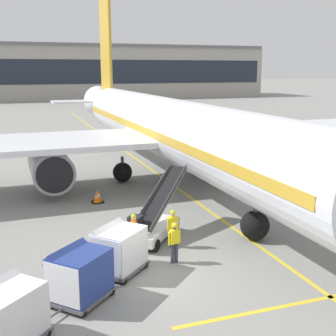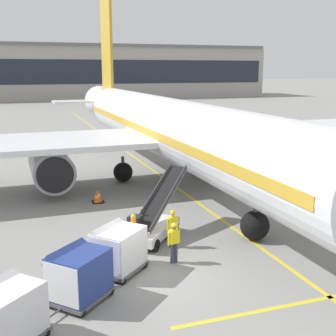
# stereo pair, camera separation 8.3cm
# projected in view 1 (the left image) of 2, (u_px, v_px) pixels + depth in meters

# --- Properties ---
(ground_plane) EXTENTS (600.00, 600.00, 0.00)m
(ground_plane) POSITION_uv_depth(u_px,v_px,m) (152.00, 277.00, 17.11)
(ground_plane) COLOR gray
(parked_airplane) EXTENTS (36.68, 47.47, 15.72)m
(parked_airplane) POSITION_uv_depth(u_px,v_px,m) (168.00, 129.00, 31.01)
(parked_airplane) COLOR silver
(parked_airplane) RESTS_ON ground
(belt_loader) EXTENTS (4.45, 4.84, 2.94)m
(belt_loader) POSITION_uv_depth(u_px,v_px,m) (153.00, 221.00, 20.97)
(belt_loader) COLOR silver
(belt_loader) RESTS_ON ground
(baggage_cart_lead) EXTENTS (2.55, 2.54, 1.91)m
(baggage_cart_lead) POSITION_uv_depth(u_px,v_px,m) (118.00, 248.00, 17.37)
(baggage_cart_lead) COLOR #515156
(baggage_cart_lead) RESTS_ON ground
(baggage_cart_second) EXTENTS (2.55, 2.54, 1.91)m
(baggage_cart_second) POSITION_uv_depth(u_px,v_px,m) (79.00, 274.00, 15.18)
(baggage_cart_second) COLOR #515156
(baggage_cart_second) RESTS_ON ground
(baggage_cart_third) EXTENTS (2.55, 2.54, 1.91)m
(baggage_cart_third) POSITION_uv_depth(u_px,v_px,m) (6.00, 314.00, 12.73)
(baggage_cart_third) COLOR #515156
(baggage_cart_third) RESTS_ON ground
(ground_crew_by_loader) EXTENTS (0.57, 0.30, 1.74)m
(ground_crew_by_loader) POSITION_uv_depth(u_px,v_px,m) (173.00, 226.00, 19.83)
(ground_crew_by_loader) COLOR #333847
(ground_crew_by_loader) RESTS_ON ground
(ground_crew_by_carts) EXTENTS (0.33, 0.56, 1.74)m
(ground_crew_by_carts) POSITION_uv_depth(u_px,v_px,m) (134.00, 230.00, 19.32)
(ground_crew_by_carts) COLOR black
(ground_crew_by_carts) RESTS_ON ground
(ground_crew_marshaller) EXTENTS (0.56, 0.31, 1.74)m
(ground_crew_marshaller) POSITION_uv_depth(u_px,v_px,m) (174.00, 240.00, 18.22)
(ground_crew_marshaller) COLOR #333847
(ground_crew_marshaller) RESTS_ON ground
(safety_cone_engine_keepout) EXTENTS (0.69, 0.69, 0.77)m
(safety_cone_engine_keepout) POSITION_uv_depth(u_px,v_px,m) (98.00, 196.00, 26.71)
(safety_cone_engine_keepout) COLOR black
(safety_cone_engine_keepout) RESTS_ON ground
(safety_cone_wingtip) EXTENTS (0.56, 0.56, 0.64)m
(safety_cone_wingtip) POSITION_uv_depth(u_px,v_px,m) (97.00, 198.00, 26.59)
(safety_cone_wingtip) COLOR black
(safety_cone_wingtip) RESTS_ON ground
(apron_guidance_line_lead_in) EXTENTS (0.20, 110.00, 0.01)m
(apron_guidance_line_lead_in) POSITION_uv_depth(u_px,v_px,m) (171.00, 184.00, 31.05)
(apron_guidance_line_lead_in) COLOR yellow
(apron_guidance_line_lead_in) RESTS_ON ground
(apron_guidance_line_stop_bar) EXTENTS (12.00, 0.20, 0.01)m
(apron_guidance_line_stop_bar) POSITION_uv_depth(u_px,v_px,m) (332.00, 297.00, 15.66)
(apron_guidance_line_stop_bar) COLOR yellow
(apron_guidance_line_stop_bar) RESTS_ON ground
(terminal_building) EXTENTS (101.71, 19.61, 14.36)m
(terminal_building) POSITION_uv_depth(u_px,v_px,m) (83.00, 72.00, 123.03)
(terminal_building) COLOR #A8A399
(terminal_building) RESTS_ON ground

